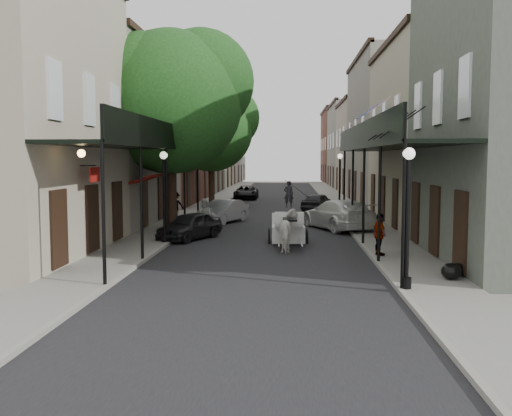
# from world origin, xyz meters

# --- Properties ---
(ground) EXTENTS (140.00, 140.00, 0.00)m
(ground) POSITION_xyz_m (0.00, 0.00, 0.00)
(ground) COLOR gray
(ground) RESTS_ON ground
(road) EXTENTS (8.00, 90.00, 0.01)m
(road) POSITION_xyz_m (0.00, 20.00, 0.01)
(road) COLOR black
(road) RESTS_ON ground
(sidewalk_left) EXTENTS (2.20, 90.00, 0.12)m
(sidewalk_left) POSITION_xyz_m (-5.00, 20.00, 0.06)
(sidewalk_left) COLOR gray
(sidewalk_left) RESTS_ON ground
(sidewalk_right) EXTENTS (2.20, 90.00, 0.12)m
(sidewalk_right) POSITION_xyz_m (5.00, 20.00, 0.06)
(sidewalk_right) COLOR gray
(sidewalk_right) RESTS_ON ground
(building_row_left) EXTENTS (5.00, 80.00, 10.50)m
(building_row_left) POSITION_xyz_m (-8.60, 30.00, 5.25)
(building_row_left) COLOR #A49883
(building_row_left) RESTS_ON ground
(building_row_right) EXTENTS (5.00, 80.00, 10.50)m
(building_row_right) POSITION_xyz_m (8.60, 30.00, 5.25)
(building_row_right) COLOR gray
(building_row_right) RESTS_ON ground
(gallery_left) EXTENTS (2.20, 18.05, 4.88)m
(gallery_left) POSITION_xyz_m (-4.79, 6.98, 4.05)
(gallery_left) COLOR black
(gallery_left) RESTS_ON sidewalk_left
(gallery_right) EXTENTS (2.20, 18.05, 4.88)m
(gallery_right) POSITION_xyz_m (4.79, 6.98, 4.05)
(gallery_right) COLOR black
(gallery_right) RESTS_ON sidewalk_right
(tree_near) EXTENTS (7.31, 6.80, 9.63)m
(tree_near) POSITION_xyz_m (-4.20, 10.18, 6.49)
(tree_near) COLOR #382619
(tree_near) RESTS_ON sidewalk_left
(tree_far) EXTENTS (6.45, 6.00, 8.61)m
(tree_far) POSITION_xyz_m (-4.25, 24.18, 5.84)
(tree_far) COLOR #382619
(tree_far) RESTS_ON sidewalk_left
(lamppost_right_near) EXTENTS (0.32, 0.32, 3.71)m
(lamppost_right_near) POSITION_xyz_m (4.10, -2.00, 2.05)
(lamppost_right_near) COLOR black
(lamppost_right_near) RESTS_ON sidewalk_right
(lamppost_left) EXTENTS (0.32, 0.32, 3.71)m
(lamppost_left) POSITION_xyz_m (-4.10, 6.00, 2.05)
(lamppost_left) COLOR black
(lamppost_left) RESTS_ON sidewalk_left
(lamppost_right_far) EXTENTS (0.32, 0.32, 3.71)m
(lamppost_right_far) POSITION_xyz_m (4.10, 18.00, 2.05)
(lamppost_right_far) COLOR black
(lamppost_right_far) RESTS_ON sidewalk_right
(horse) EXTENTS (0.92, 1.91, 1.59)m
(horse) POSITION_xyz_m (1.05, 4.67, 0.79)
(horse) COLOR silver
(horse) RESTS_ON ground
(carriage) EXTENTS (1.71, 2.39, 2.66)m
(carriage) POSITION_xyz_m (0.96, 7.14, 1.03)
(carriage) COLOR black
(carriage) RESTS_ON ground
(pedestrian_walking) EXTENTS (0.79, 0.62, 1.62)m
(pedestrian_walking) POSITION_xyz_m (-3.01, 10.06, 0.81)
(pedestrian_walking) COLOR beige
(pedestrian_walking) RESTS_ON ground
(pedestrian_sidewalk_left) EXTENTS (1.14, 0.90, 1.55)m
(pedestrian_sidewalk_left) POSITION_xyz_m (-5.38, 14.60, 0.89)
(pedestrian_sidewalk_left) COLOR gray
(pedestrian_sidewalk_left) RESTS_ON sidewalk_left
(pedestrian_sidewalk_right) EXTENTS (0.60, 0.95, 1.51)m
(pedestrian_sidewalk_right) POSITION_xyz_m (4.20, 3.12, 0.87)
(pedestrian_sidewalk_right) COLOR gray
(pedestrian_sidewalk_right) RESTS_ON sidewalk_right
(car_left_near) EXTENTS (2.79, 3.83, 1.21)m
(car_left_near) POSITION_xyz_m (-3.32, 7.49, 0.61)
(car_left_near) COLOR black
(car_left_near) RESTS_ON ground
(car_left_mid) EXTENTS (2.68, 4.04, 1.26)m
(car_left_mid) POSITION_xyz_m (-2.60, 14.00, 0.63)
(car_left_mid) COLOR #A9A8AE
(car_left_mid) RESTS_ON ground
(car_left_far) EXTENTS (1.98, 4.28, 1.19)m
(car_left_far) POSITION_xyz_m (-2.69, 32.10, 0.59)
(car_left_far) COLOR black
(car_left_far) RESTS_ON ground
(car_right_near) EXTENTS (3.89, 5.59, 1.50)m
(car_right_near) POSITION_xyz_m (3.46, 11.41, 0.75)
(car_right_near) COLOR silver
(car_right_near) RESTS_ON ground
(car_right_far) EXTENTS (2.66, 3.94, 1.25)m
(car_right_far) POSITION_xyz_m (2.94, 21.04, 0.62)
(car_right_far) COLOR black
(car_right_far) RESTS_ON ground
(trash_bags) EXTENTS (0.83, 0.98, 0.48)m
(trash_bags) POSITION_xyz_m (5.72, -0.64, 0.34)
(trash_bags) COLOR black
(trash_bags) RESTS_ON sidewalk_right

